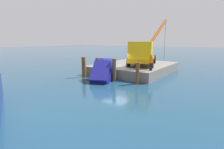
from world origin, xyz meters
TOP-DOWN VIEW (x-y plane):
  - ground at (0.00, 0.00)m, footprint 200.00×200.00m
  - dock at (-4.14, 0.00)m, footprint 10.16×7.90m
  - crane_truck at (-3.18, 1.42)m, footprint 10.66×4.30m
  - dock_worker at (-0.44, 3.55)m, footprint 0.34×0.34m
  - salvaged_car at (2.54, -0.16)m, footprint 4.19×3.22m
  - piling_near at (1.77, -3.02)m, footprint 0.43×0.43m
  - piling_mid at (1.63, -1.30)m, footprint 0.38×0.38m
  - piling_far at (1.60, 0.70)m, footprint 0.38×0.38m
  - piling_end at (1.46, 3.07)m, footprint 0.34×0.34m

SIDE VIEW (x-z plane):
  - ground at x=0.00m, z-range 0.00..0.00m
  - dock at x=-4.14m, z-range 0.00..1.00m
  - salvaged_car at x=2.54m, z-range -1.03..2.23m
  - piling_end at x=1.46m, z-range 0.00..1.94m
  - piling_mid at x=1.63m, z-range 0.00..2.13m
  - piling_near at x=1.77m, z-range 0.00..2.14m
  - piling_far at x=1.60m, z-range 0.00..2.17m
  - dock_worker at x=-0.44m, z-range 1.01..2.68m
  - crane_truck at x=-3.18m, z-range -0.55..5.28m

